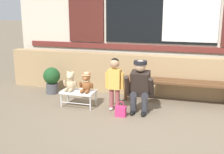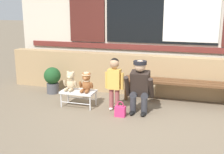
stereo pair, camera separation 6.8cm
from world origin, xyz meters
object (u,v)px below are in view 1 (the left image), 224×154
teddy_bear_plain (70,82)px  potted_plant (52,79)px  wooden_bench_long (176,84)px  child_standing (115,78)px  teddy_bear_with_hat (86,83)px  handbag_on_ground (121,111)px  small_display_bench (79,93)px  adult_crouching (141,86)px

teddy_bear_plain → potted_plant: teddy_bear_plain is taller
wooden_bench_long → child_standing: (-1.03, -0.75, 0.22)m
teddy_bear_with_hat → child_standing: bearing=0.3°
handbag_on_ground → potted_plant: potted_plant is taller
teddy_bear_plain → potted_plant: (-0.72, 0.61, -0.14)m
small_display_bench → teddy_bear_with_hat: teddy_bear_with_hat is taller
wooden_bench_long → teddy_bear_with_hat: (-1.57, -0.75, 0.10)m
child_standing → small_display_bench: bearing=-179.6°
adult_crouching → potted_plant: 2.13m
teddy_bear_with_hat → child_standing: 0.55m
child_standing → potted_plant: size_ratio=1.68×
handbag_on_ground → small_display_bench: bearing=162.9°
potted_plant → wooden_bench_long: bearing=3.1°
handbag_on_ground → potted_plant: (-1.77, 0.88, 0.23)m
small_display_bench → potted_plant: potted_plant is taller
wooden_bench_long → handbag_on_ground: size_ratio=7.72×
wooden_bench_long → adult_crouching: adult_crouching is taller
small_display_bench → potted_plant: bearing=145.2°
wooden_bench_long → handbag_on_ground: bearing=-129.4°
adult_crouching → potted_plant: adult_crouching is taller
wooden_bench_long → small_display_bench: bearing=-156.6°
teddy_bear_plain → handbag_on_ground: size_ratio=1.34×
small_display_bench → adult_crouching: (1.17, 0.04, 0.21)m
small_display_bench → adult_crouching: adult_crouching is taller
handbag_on_ground → child_standing: bearing=124.3°
wooden_bench_long → teddy_bear_plain: 2.04m
child_standing → potted_plant: (-1.58, 0.61, -0.27)m
teddy_bear_plain → teddy_bear_with_hat: size_ratio=1.00×
potted_plant → teddy_bear_with_hat: bearing=-30.4°
wooden_bench_long → small_display_bench: 1.89m
small_display_bench → teddy_bear_plain: bearing=179.5°
child_standing → adult_crouching: child_standing is taller
child_standing → teddy_bear_with_hat: bearing=-179.7°
adult_crouching → child_standing: bearing=-176.2°
small_display_bench → child_standing: bearing=0.4°
adult_crouching → potted_plant: (-2.05, 0.57, -0.16)m
wooden_bench_long → child_standing: 1.29m
small_display_bench → wooden_bench_long: bearing=23.4°
child_standing → potted_plant: 1.71m
teddy_bear_with_hat → potted_plant: bearing=149.6°
teddy_bear_plain → handbag_on_ground: teddy_bear_plain is taller
teddy_bear_with_hat → child_standing: size_ratio=0.38×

